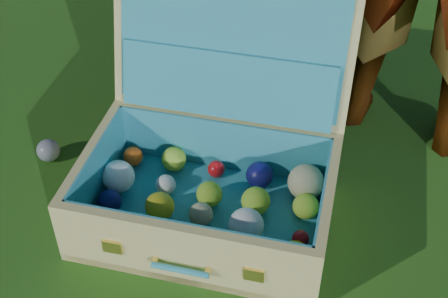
# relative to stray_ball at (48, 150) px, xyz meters

# --- Properties ---
(ground) EXTENTS (60.00, 60.00, 0.00)m
(ground) POSITION_rel_stray_ball_xyz_m (0.64, -0.07, -0.04)
(ground) COLOR #215114
(ground) RESTS_ON ground
(stray_ball) EXTENTS (0.07, 0.07, 0.07)m
(stray_ball) POSITION_rel_stray_ball_xyz_m (0.00, 0.00, 0.00)
(stray_ball) COLOR #4673B6
(stray_ball) RESTS_ON ground
(suitcase) EXTENTS (0.85, 0.81, 0.64)m
(suitcase) POSITION_rel_stray_ball_xyz_m (0.53, 0.15, 0.15)
(suitcase) COLOR #D7C574
(suitcase) RESTS_ON ground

